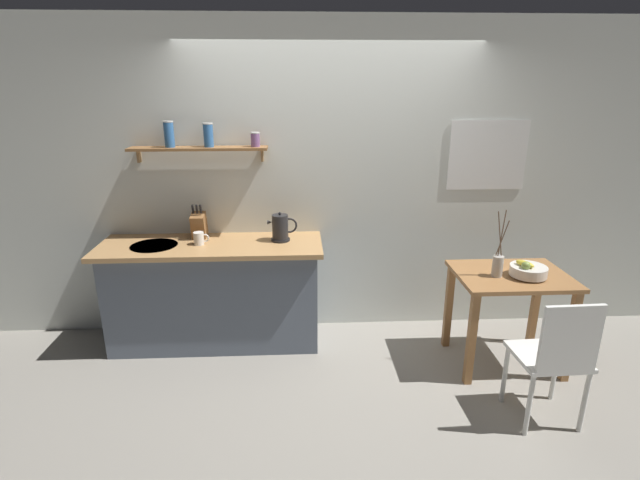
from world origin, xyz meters
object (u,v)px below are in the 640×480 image
(dining_table, at_px, (510,291))
(electric_kettle, at_px, (281,228))
(dining_chair_near, at_px, (556,355))
(knife_block, at_px, (199,225))
(twig_vase, at_px, (498,265))
(coffee_mug_by_sink, at_px, (199,238))
(fruit_bowl, at_px, (528,270))

(dining_table, xyz_separation_m, electric_kettle, (-1.79, 0.48, 0.40))
(dining_table, height_order, dining_chair_near, dining_chair_near)
(dining_chair_near, distance_m, knife_block, 2.86)
(dining_table, height_order, twig_vase, twig_vase)
(twig_vase, distance_m, knife_block, 2.43)
(knife_block, xyz_separation_m, coffee_mug_by_sink, (0.03, -0.17, -0.06))
(dining_table, height_order, fruit_bowl, fruit_bowl)
(electric_kettle, relative_size, coffee_mug_by_sink, 1.95)
(dining_table, bearing_deg, twig_vase, -163.30)
(twig_vase, bearing_deg, coffee_mug_by_sink, 168.85)
(fruit_bowl, xyz_separation_m, twig_vase, (-0.23, 0.03, 0.04))
(dining_chair_near, bearing_deg, dining_table, 89.14)
(electric_kettle, xyz_separation_m, knife_block, (-0.69, 0.11, 0.01))
(twig_vase, bearing_deg, fruit_bowl, -6.64)
(dining_table, distance_m, dining_chair_near, 0.76)
(electric_kettle, distance_m, coffee_mug_by_sink, 0.67)
(dining_chair_near, distance_m, electric_kettle, 2.22)
(dining_chair_near, height_order, twig_vase, twig_vase)
(electric_kettle, relative_size, knife_block, 0.83)
(dining_chair_near, height_order, coffee_mug_by_sink, coffee_mug_by_sink)
(twig_vase, bearing_deg, knife_block, 164.95)
(dining_table, distance_m, knife_block, 2.58)
(dining_table, bearing_deg, dining_chair_near, -90.86)
(fruit_bowl, distance_m, knife_block, 2.66)
(dining_table, height_order, coffee_mug_by_sink, coffee_mug_by_sink)
(dining_table, relative_size, electric_kettle, 3.44)
(twig_vase, xyz_separation_m, coffee_mug_by_sink, (-2.31, 0.46, 0.10))
(fruit_bowl, relative_size, knife_block, 0.91)
(dining_chair_near, xyz_separation_m, fruit_bowl, (0.10, 0.68, 0.31))
(dining_table, relative_size, twig_vase, 1.62)
(electric_kettle, bearing_deg, dining_table, -15.01)
(dining_chair_near, xyz_separation_m, knife_block, (-2.47, 1.34, 0.51))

